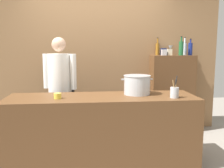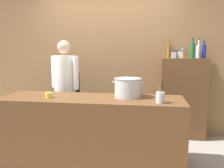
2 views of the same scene
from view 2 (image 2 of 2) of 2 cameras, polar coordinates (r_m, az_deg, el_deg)
name	(u,v)px [view 2 (image 2 of 2)]	position (r m, az deg, el deg)	size (l,w,h in m)	color
ground_plane	(92,162)	(3.48, -4.69, -17.86)	(8.00, 8.00, 0.00)	gray
brick_back_panel	(109,50)	(4.50, -0.78, 7.91)	(4.40, 0.10, 3.00)	olive
prep_counter	(92,131)	(3.31, -4.79, -10.85)	(2.39, 0.70, 0.90)	brown
bar_cabinet	(183,98)	(4.35, 16.28, -3.23)	(0.76, 0.32, 1.37)	brown
chef	(65,84)	(3.97, -10.91, -0.05)	(0.50, 0.40, 1.66)	black
stockpot_large	(128,88)	(3.19, 3.72, -0.86)	(0.42, 0.36, 0.25)	#B7BABF
utensil_crock	(160,97)	(2.91, 11.29, -3.00)	(0.10, 0.10, 0.28)	#B7BABF
butter_jar	(49,95)	(3.27, -14.58, -2.53)	(0.09, 0.09, 0.07)	yellow
wine_bottle_cobalt	(204,51)	(4.29, 20.74, 7.18)	(0.07, 0.07, 0.29)	navy
wine_bottle_amber	(169,51)	(4.34, 13.18, 7.50)	(0.06, 0.06, 0.31)	#8C5919
wine_bottle_clear	(198,51)	(4.37, 19.61, 7.25)	(0.08, 0.08, 0.32)	silver
wine_bottle_green	(192,51)	(4.18, 18.32, 7.46)	(0.08, 0.08, 0.33)	#1E592D
wine_glass_tall	(183,51)	(4.35, 16.31, 7.51)	(0.08, 0.08, 0.17)	silver
spice_tin_silver	(174,55)	(4.18, 14.27, 6.59)	(0.08, 0.08, 0.10)	#B2B2B7
spice_tin_navy	(175,54)	(4.32, 14.53, 6.76)	(0.09, 0.09, 0.12)	navy
spice_tin_cream	(180,55)	(4.21, 15.69, 6.59)	(0.08, 0.08, 0.11)	beige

